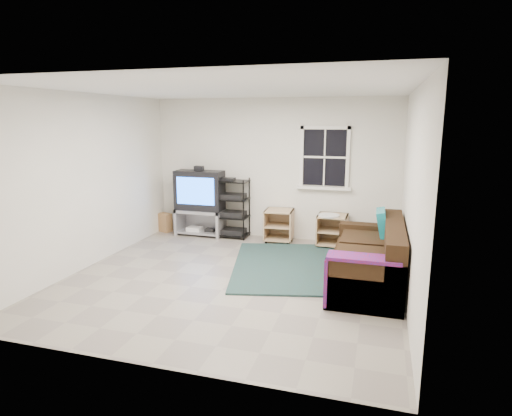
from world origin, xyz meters
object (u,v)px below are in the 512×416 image
(av_rack, at_px, (233,212))
(side_table_left, at_px, (279,224))
(tv_unit, at_px, (200,197))
(side_table_right, at_px, (332,228))
(sofa, at_px, (370,261))

(av_rack, distance_m, side_table_left, 0.92)
(tv_unit, distance_m, av_rack, 0.71)
(av_rack, bearing_deg, side_table_right, -2.02)
(tv_unit, relative_size, av_rack, 1.19)
(side_table_right, bearing_deg, av_rack, 177.98)
(side_table_left, bearing_deg, av_rack, 179.68)
(tv_unit, distance_m, side_table_left, 1.63)
(av_rack, height_order, side_table_left, av_rack)
(side_table_left, bearing_deg, side_table_right, -3.58)
(side_table_left, height_order, side_table_right, side_table_right)
(side_table_right, bearing_deg, sofa, -67.31)
(av_rack, distance_m, side_table_right, 1.88)
(tv_unit, xyz_separation_m, side_table_left, (1.57, 0.02, -0.42))
(side_table_right, xyz_separation_m, sofa, (0.70, -1.67, 0.00))
(av_rack, distance_m, sofa, 3.11)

